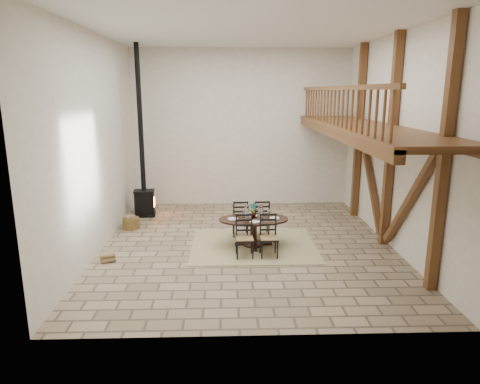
{
  "coord_description": "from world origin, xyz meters",
  "views": [
    {
      "loc": [
        -0.5,
        -9.91,
        3.69
      ],
      "look_at": [
        -0.16,
        0.4,
        1.24
      ],
      "focal_mm": 32.0,
      "sensor_mm": 36.0,
      "label": 1
    }
  ],
  "objects_px": {
    "dining_table": "(254,230)",
    "log_stack": "(108,257)",
    "log_basket": "(131,223)",
    "wood_stove": "(143,179)"
  },
  "relations": [
    {
      "from": "log_basket",
      "to": "log_stack",
      "type": "relative_size",
      "value": 1.24
    },
    {
      "from": "dining_table",
      "to": "log_stack",
      "type": "distance_m",
      "value": 3.42
    },
    {
      "from": "dining_table",
      "to": "log_basket",
      "type": "height_order",
      "value": "dining_table"
    },
    {
      "from": "dining_table",
      "to": "wood_stove",
      "type": "height_order",
      "value": "wood_stove"
    },
    {
      "from": "dining_table",
      "to": "log_basket",
      "type": "distance_m",
      "value": 3.6
    },
    {
      "from": "dining_table",
      "to": "log_stack",
      "type": "height_order",
      "value": "dining_table"
    },
    {
      "from": "wood_stove",
      "to": "log_basket",
      "type": "bearing_deg",
      "value": -103.4
    },
    {
      "from": "dining_table",
      "to": "log_basket",
      "type": "xyz_separation_m",
      "value": [
        -3.28,
        1.46,
        -0.24
      ]
    },
    {
      "from": "log_basket",
      "to": "wood_stove",
      "type": "bearing_deg",
      "value": 82.49
    },
    {
      "from": "wood_stove",
      "to": "dining_table",
      "type": "bearing_deg",
      "value": -46.56
    }
  ]
}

